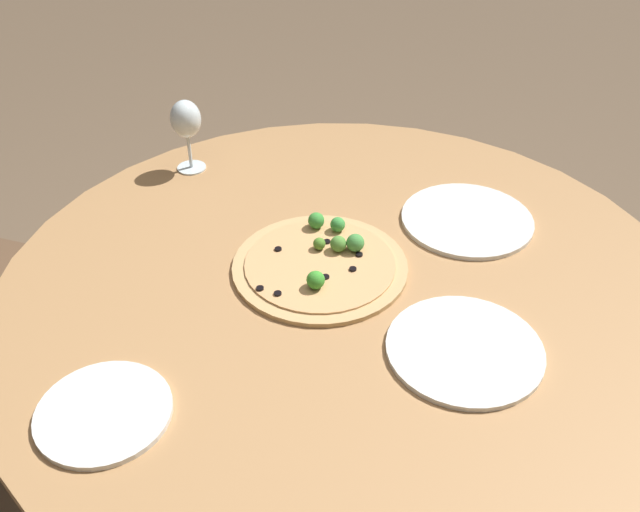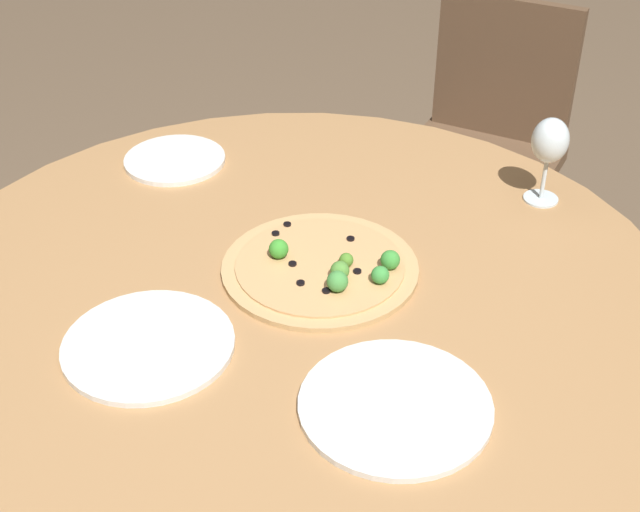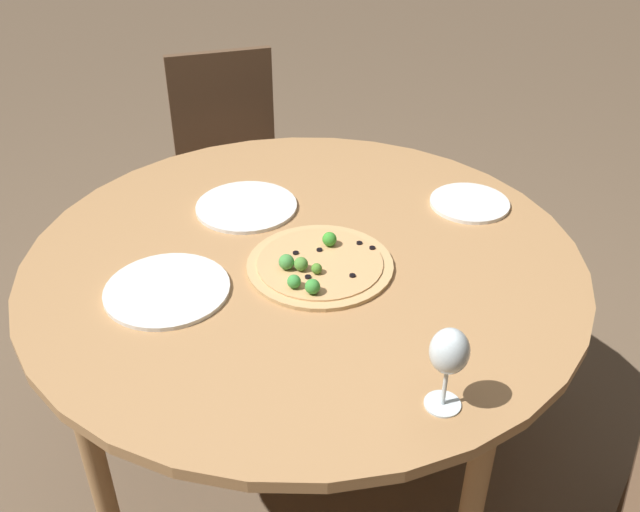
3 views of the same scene
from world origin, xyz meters
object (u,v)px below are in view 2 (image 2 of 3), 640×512
pizza (323,267)px  plate_far (148,345)px  plate_side (175,160)px  chair (483,147)px  wine_glass (550,143)px  plate_near (395,405)px

pizza → plate_far: size_ratio=1.28×
plate_side → plate_far: bearing=-171.3°
chair → wine_glass: size_ratio=4.91×
pizza → plate_side: bearing=43.1°
chair → plate_side: 0.94m
chair → plate_far: size_ratio=3.19×
chair → plate_near: size_ratio=3.06×
plate_far → plate_near: bearing=-104.6°
plate_side → chair: bearing=-49.8°
plate_far → chair: bearing=-27.4°
wine_glass → plate_side: bearing=83.2°
plate_side → plate_near: bearing=-145.5°
chair → plate_side: (-0.58, 0.69, 0.25)m
plate_far → pizza: bearing=-48.5°
pizza → plate_near: (-0.32, -0.13, -0.00)m
wine_glass → plate_near: (-0.59, 0.27, -0.12)m
plate_near → pizza: bearing=22.1°
pizza → plate_side: 0.49m
wine_glass → pizza: bearing=124.3°
plate_near → plate_side: size_ratio=1.32×
chair → pizza: (-0.94, 0.36, 0.25)m
pizza → wine_glass: bearing=-55.7°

